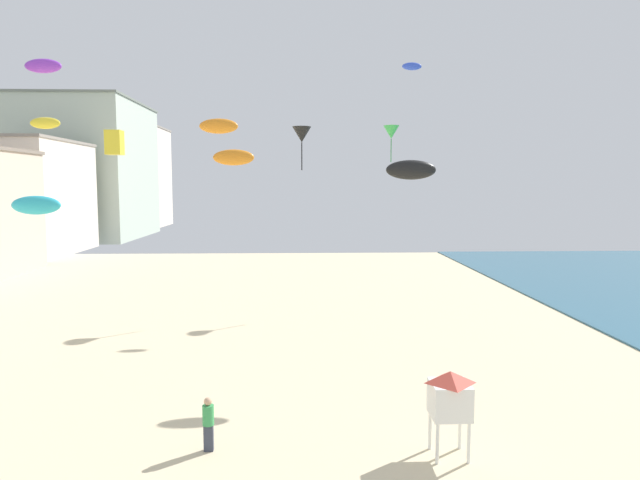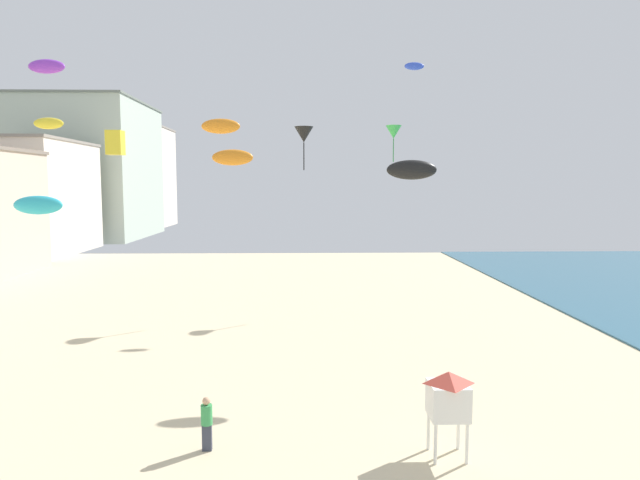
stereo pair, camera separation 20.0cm
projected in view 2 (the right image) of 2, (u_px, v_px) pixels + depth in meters
boardwalk_hotel_far at (20, 197)px, 64.35m from camera, size 13.11×15.90×12.98m
boardwalk_hotel_distant at (87, 170)px, 84.21m from camera, size 17.55×21.74×20.12m
boardwalk_hotel_furthest at (131, 177)px, 105.73m from camera, size 13.60×15.85×18.65m
kite_flyer at (207, 421)px, 16.73m from camera, size 0.34×0.34×1.64m
lifeguard_stand at (448, 395)px, 16.25m from camera, size 1.10×1.10×2.55m
kite_orange_parafoil at (221, 126)px, 34.00m from camera, size 2.34×0.65×0.91m
kite_black_delta at (304, 135)px, 36.13m from camera, size 1.22×1.22×2.78m
kite_blue_parafoil at (414, 66)px, 37.19m from camera, size 1.30×0.36×0.51m
kite_cyan_parafoil at (38, 205)px, 25.22m from camera, size 2.19×0.61×0.85m
kite_orange_parafoil_2 at (233, 157)px, 17.78m from camera, size 1.30×0.36×0.51m
kite_purple_parafoil_2 at (47, 66)px, 37.30m from camera, size 2.42×0.67×0.94m
kite_yellow_box at (115, 143)px, 22.33m from camera, size 0.61×0.61×0.96m
kite_green_delta at (394, 132)px, 37.87m from camera, size 1.07×1.07×2.43m
kite_black_parafoil at (412, 170)px, 24.36m from camera, size 2.19×0.61×0.85m
kite_yellow_parafoil at (49, 123)px, 37.58m from camera, size 1.99×0.55×0.77m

